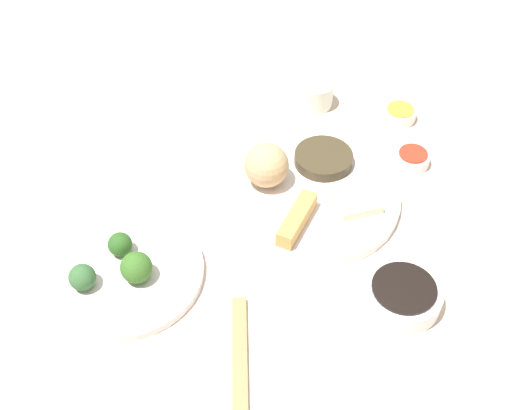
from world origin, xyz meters
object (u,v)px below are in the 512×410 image
soy_sauce_bowl (402,296)px  sauce_ramekin_sweet_and_sour (413,160)px  teacup (315,94)px  sauce_ramekin_hot_mustard (399,115)px  main_plate (310,196)px  broccoli_plate (123,272)px  chopsticks_pair (240,363)px

soy_sauce_bowl → sauce_ramekin_sweet_and_sour: size_ratio=1.86×
teacup → sauce_ramekin_hot_mustard: bearing=-45.0°
main_plate → soy_sauce_bowl: 0.24m
broccoli_plate → chopsticks_pair: (0.08, -0.21, -0.00)m
broccoli_plate → chopsticks_pair: 0.23m
sauce_ramekin_sweet_and_sour → teacup: (-0.06, 0.22, 0.01)m
sauce_ramekin_sweet_and_sour → sauce_ramekin_hot_mustard: same height
main_plate → chopsticks_pair: (-0.24, -0.21, -0.00)m
soy_sauce_bowl → teacup: bearing=73.0°
main_plate → chopsticks_pair: 0.32m
main_plate → broccoli_plate: size_ratio=1.23×
main_plate → chopsticks_pair: size_ratio=1.41×
teacup → sauce_ramekin_sweet_and_sour: bearing=-75.5°
sauce_ramekin_sweet_and_sour → broccoli_plate: bearing=178.5°
chopsticks_pair → main_plate: bearing=41.5°
broccoli_plate → sauce_ramekin_sweet_and_sour: (0.52, -0.01, 0.00)m
soy_sauce_bowl → teacup: teacup is taller
broccoli_plate → teacup: bearing=24.4°
broccoli_plate → chopsticks_pair: bearing=-69.4°
chopsticks_pair → sauce_ramekin_sweet_and_sour: bearing=24.4°
broccoli_plate → sauce_ramekin_hot_mustard: sauce_ramekin_hot_mustard is taller
broccoli_plate → sauce_ramekin_sweet_and_sour: size_ratio=3.97×
chopsticks_pair → soy_sauce_bowl: bearing=-5.0°
soy_sauce_bowl → chopsticks_pair: 0.25m
chopsticks_pair → sauce_ramekin_hot_mustard: bearing=32.1°
broccoli_plate → teacup: (0.46, 0.21, 0.02)m
main_plate → soy_sauce_bowl: soy_sauce_bowl is taller
broccoli_plate → chopsticks_pair: broccoli_plate is taller
teacup → chopsticks_pair: bearing=-132.1°
sauce_ramekin_hot_mustard → chopsticks_pair: (-0.50, -0.31, -0.01)m
broccoli_plate → soy_sauce_bowl: (0.33, -0.24, 0.01)m
main_plate → soy_sauce_bowl: size_ratio=2.63×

